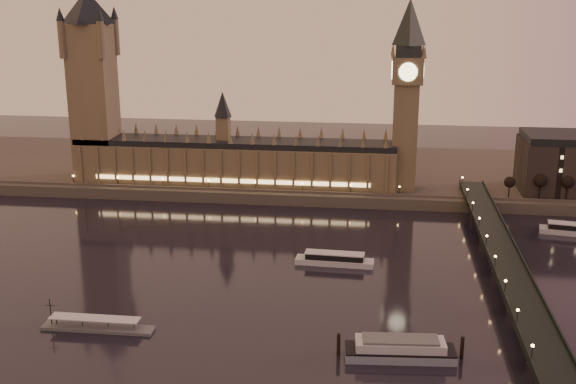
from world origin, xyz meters
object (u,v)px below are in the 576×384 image
at_px(cruise_boat_a, 335,259).
at_px(cruise_boat_b, 572,230).
at_px(moored_barge, 400,349).
at_px(pontoon_pier, 97,326).

distance_m(cruise_boat_a, cruise_boat_b, 121.73).
bearing_deg(moored_barge, cruise_boat_a, 104.02).
xyz_separation_m(cruise_boat_b, pontoon_pier, (-186.70, -123.35, -1.29)).
bearing_deg(cruise_boat_b, cruise_boat_a, -144.07).
bearing_deg(moored_barge, cruise_boat_b, 52.89).
distance_m(cruise_boat_a, moored_barge, 81.71).
bearing_deg(cruise_boat_a, cruise_boat_b, 28.45).
distance_m(cruise_boat_b, moored_barge, 155.07).
bearing_deg(cruise_boat_b, pontoon_pier, -136.32).
relative_size(moored_barge, pontoon_pier, 1.03).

